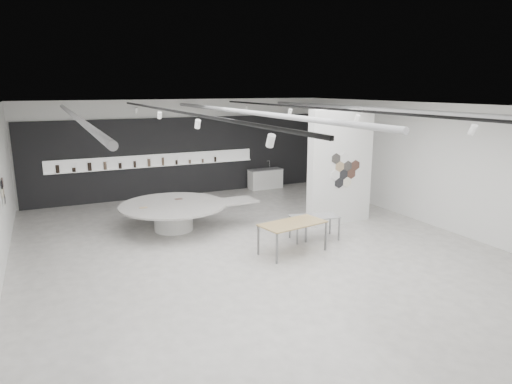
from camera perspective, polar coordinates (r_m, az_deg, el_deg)
name	(u,v)px	position (r m, az deg, el deg)	size (l,w,h in m)	color
room	(249,173)	(11.92, -0.89, 2.43)	(12.02, 14.02, 3.82)	beige
back_wall_display	(178,157)	(18.47, -9.72, 4.33)	(11.80, 0.27, 3.10)	black
partition_column	(340,167)	(14.60, 10.47, 3.07)	(2.20, 0.38, 3.60)	white
display_island	(176,213)	(14.05, -10.02, -2.59)	(4.25, 3.40, 0.82)	white
sample_table_wood	(293,225)	(11.93, 4.61, -4.13)	(1.87, 1.17, 0.81)	#A18653
sample_table_stone	(315,218)	(13.07, 7.33, -3.25)	(1.43, 0.87, 0.69)	gray
kitchen_counter	(265,179)	(19.59, 1.18, 1.67)	(1.50, 0.62, 1.17)	white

